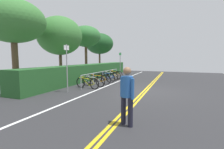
{
  "coord_description": "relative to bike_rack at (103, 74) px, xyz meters",
  "views": [
    {
      "loc": [
        -9.14,
        -1.55,
        1.84
      ],
      "look_at": [
        1.44,
        2.59,
        0.69
      ],
      "focal_mm": 26.21,
      "sensor_mm": 36.0,
      "label": 1
    }
  ],
  "objects": [
    {
      "name": "tree_near_left",
      "position": [
        -4.59,
        3.31,
        3.2
      ],
      "size": [
        3.46,
        3.46,
        5.04
      ],
      "color": "brown",
      "rests_on": "ground_plane"
    },
    {
      "name": "bike_lane_stripe_white",
      "position": [
        -2.05,
        -0.93,
        -0.63
      ],
      "size": [
        25.58,
        0.12,
        0.0
      ],
      "primitive_type": "cube",
      "color": "white",
      "rests_on": "ground_plane"
    },
    {
      "name": "tree_far_right",
      "position": [
        2.97,
        3.16,
        3.28
      ],
      "size": [
        2.93,
        2.93,
        4.95
      ],
      "color": "brown",
      "rests_on": "ground_plane"
    },
    {
      "name": "bike_rack",
      "position": [
        0.0,
        0.0,
        0.0
      ],
      "size": [
        6.19,
        0.05,
        0.85
      ],
      "color": "#9EA0A5",
      "rests_on": "ground_plane"
    },
    {
      "name": "bicycle_2",
      "position": [
        -0.92,
        -0.09,
        -0.3
      ],
      "size": [
        0.51,
        1.78,
        0.72
      ],
      "color": "black",
      "rests_on": "ground_plane"
    },
    {
      "name": "centre_line_yellow_outer",
      "position": [
        -2.05,
        -3.5,
        -0.63
      ],
      "size": [
        25.58,
        0.1,
        0.0
      ],
      "primitive_type": "cube",
      "color": "gold",
      "rests_on": "ground_plane"
    },
    {
      "name": "bicycle_0",
      "position": [
        -2.55,
        -0.12,
        -0.31
      ],
      "size": [
        0.49,
        1.74,
        0.69
      ],
      "color": "black",
      "rests_on": "ground_plane"
    },
    {
      "name": "tree_extra",
      "position": [
        7.33,
        3.77,
        2.96
      ],
      "size": [
        3.4,
        3.4,
        4.88
      ],
      "color": "brown",
      "rests_on": "ground_plane"
    },
    {
      "name": "tree_mid",
      "position": [
        -0.7,
        3.31,
        2.9
      ],
      "size": [
        3.41,
        3.41,
        5.01
      ],
      "color": "brown",
      "rests_on": "ground_plane"
    },
    {
      "name": "hedge_backdrop",
      "position": [
        1.5,
        1.89,
        0.01
      ],
      "size": [
        15.14,
        1.29,
        1.29
      ],
      "primitive_type": "cube",
      "color": "#235626",
      "rests_on": "ground_plane"
    },
    {
      "name": "sign_post_far",
      "position": [
        4.07,
        -0.03,
        0.81
      ],
      "size": [
        0.36,
        0.1,
        2.41
      ],
      "color": "gray",
      "rests_on": "ground_plane"
    },
    {
      "name": "bicycle_6",
      "position": [
        2.52,
        -0.04,
        -0.29
      ],
      "size": [
        0.64,
        1.64,
        0.74
      ],
      "color": "black",
      "rests_on": "ground_plane"
    },
    {
      "name": "sign_post_near",
      "position": [
        -3.97,
        0.29,
        0.89
      ],
      "size": [
        0.36,
        0.07,
        2.57
      ],
      "color": "gray",
      "rests_on": "ground_plane"
    },
    {
      "name": "pedestrian",
      "position": [
        -7.02,
        -3.93,
        0.28
      ],
      "size": [
        0.32,
        0.44,
        1.6
      ],
      "color": "#1E1E2D",
      "rests_on": "ground_plane"
    },
    {
      "name": "ground_plane",
      "position": [
        -2.05,
        -3.58,
        -0.66
      ],
      "size": [
        28.42,
        13.63,
        0.05
      ],
      "primitive_type": "cube",
      "color": "#2B2B2D"
    },
    {
      "name": "bicycle_4",
      "position": [
        0.85,
        -0.04,
        -0.3
      ],
      "size": [
        0.63,
        1.65,
        0.72
      ],
      "color": "black",
      "rests_on": "ground_plane"
    },
    {
      "name": "bicycle_3",
      "position": [
        0.07,
        -0.06,
        -0.3
      ],
      "size": [
        0.48,
        1.73,
        0.72
      ],
      "color": "black",
      "rests_on": "ground_plane"
    },
    {
      "name": "bicycle_1",
      "position": [
        -1.74,
        -0.1,
        -0.32
      ],
      "size": [
        0.46,
        1.75,
        0.68
      ],
      "color": "black",
      "rests_on": "ground_plane"
    },
    {
      "name": "centre_line_yellow_inner",
      "position": [
        -2.05,
        -3.66,
        -0.63
      ],
      "size": [
        25.58,
        0.1,
        0.0
      ],
      "primitive_type": "cube",
      "color": "gold",
      "rests_on": "ground_plane"
    },
    {
      "name": "bicycle_5",
      "position": [
        1.73,
        0.04,
        -0.3
      ],
      "size": [
        0.46,
        1.72,
        0.71
      ],
      "color": "black",
      "rests_on": "ground_plane"
    }
  ]
}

